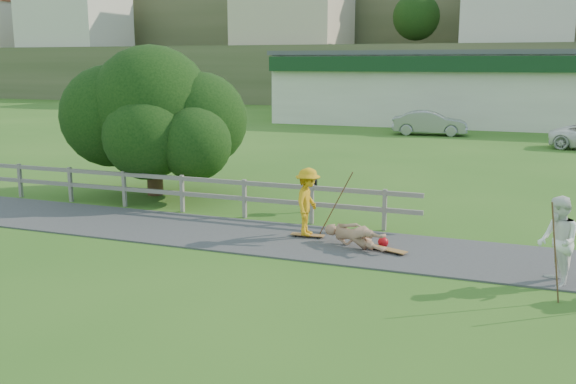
% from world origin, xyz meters
% --- Properties ---
extents(ground, '(260.00, 260.00, 0.00)m').
position_xyz_m(ground, '(0.00, 0.00, 0.00)').
color(ground, '#2F621C').
rests_on(ground, ground).
extents(path, '(34.00, 3.00, 0.04)m').
position_xyz_m(path, '(0.00, 1.50, 0.02)').
color(path, '#3A3A3C').
rests_on(path, ground).
extents(fence, '(15.05, 0.10, 1.10)m').
position_xyz_m(fence, '(-4.62, 3.30, 0.72)').
color(fence, slate).
rests_on(fence, ground).
extents(strip_mall, '(32.50, 10.75, 5.10)m').
position_xyz_m(strip_mall, '(4.00, 34.94, 2.58)').
color(strip_mall, beige).
rests_on(strip_mall, ground).
extents(skater_rider, '(0.69, 1.12, 1.68)m').
position_xyz_m(skater_rider, '(0.38, 1.85, 0.84)').
color(skater_rider, gold).
rests_on(skater_rider, ground).
extents(skater_fallen, '(1.16, 1.72, 0.63)m').
position_xyz_m(skater_fallen, '(1.72, 1.40, 0.32)').
color(skater_fallen, '#A4795B').
rests_on(skater_fallen, ground).
extents(spectator_a, '(0.89, 1.02, 1.79)m').
position_xyz_m(spectator_a, '(6.05, 0.35, 0.89)').
color(spectator_a, white).
rests_on(spectator_a, ground).
extents(car_silver, '(4.57, 2.05, 1.46)m').
position_xyz_m(car_silver, '(-0.26, 26.34, 0.73)').
color(car_silver, '#919298').
rests_on(car_silver, ground).
extents(tree, '(6.34, 6.34, 3.95)m').
position_xyz_m(tree, '(-6.10, 5.18, 1.97)').
color(tree, black).
rests_on(tree, ground).
extents(bbq, '(0.50, 0.42, 0.95)m').
position_xyz_m(bbq, '(-0.51, 4.60, 0.48)').
color(bbq, black).
rests_on(bbq, ground).
extents(longboard_rider, '(0.85, 0.26, 0.09)m').
position_xyz_m(longboard_rider, '(0.38, 1.85, 0.05)').
color(longboard_rider, olive).
rests_on(longboard_rider, ground).
extents(longboard_fallen, '(0.97, 0.54, 0.11)m').
position_xyz_m(longboard_fallen, '(2.52, 1.30, 0.05)').
color(longboard_fallen, olive).
rests_on(longboard_fallen, ground).
extents(helmet, '(0.25, 0.25, 0.25)m').
position_xyz_m(helmet, '(2.32, 1.75, 0.13)').
color(helmet, red).
rests_on(helmet, ground).
extents(pole_rider, '(0.03, 0.03, 1.88)m').
position_xyz_m(pole_rider, '(0.98, 2.25, 0.94)').
color(pole_rider, brown).
rests_on(pole_rider, ground).
extents(pole_spec_left, '(0.03, 0.03, 1.88)m').
position_xyz_m(pole_spec_left, '(5.98, -0.64, 0.94)').
color(pole_spec_left, brown).
rests_on(pole_spec_left, ground).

